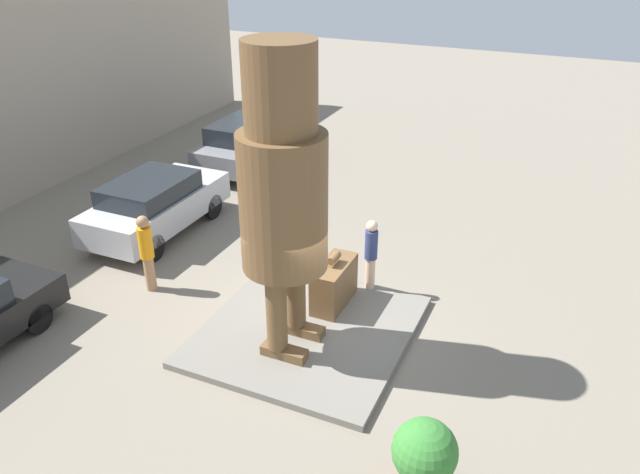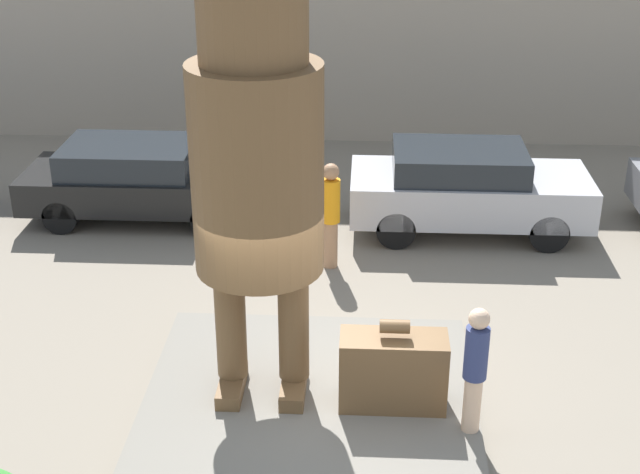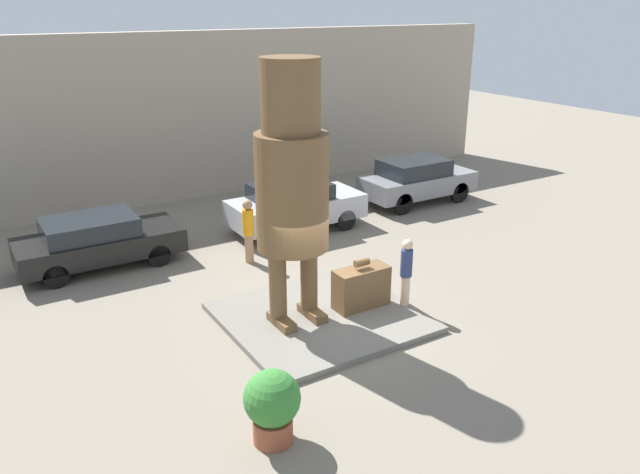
{
  "view_description": "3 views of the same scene",
  "coord_description": "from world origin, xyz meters",
  "px_view_note": "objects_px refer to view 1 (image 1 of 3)",
  "views": [
    {
      "loc": [
        -8.95,
        -4.28,
        7.27
      ],
      "look_at": [
        0.37,
        -0.1,
        1.96
      ],
      "focal_mm": 35.0,
      "sensor_mm": 36.0,
      "label": 1
    },
    {
      "loc": [
        0.62,
        -9.09,
        6.48
      ],
      "look_at": [
        0.13,
        -0.17,
        2.34
      ],
      "focal_mm": 50.0,
      "sensor_mm": 36.0,
      "label": 2
    },
    {
      "loc": [
        -6.42,
        -10.45,
        6.62
      ],
      "look_at": [
        0.02,
        0.05,
        1.94
      ],
      "focal_mm": 35.0,
      "sensor_mm": 36.0,
      "label": 3
    }
  ],
  "objects_px": {
    "worker_hivis": "(147,250)",
    "planter_pot": "(424,457)",
    "parked_car_silver": "(155,204)",
    "parked_car_grey": "(246,142)",
    "statue_figure": "(283,183)",
    "giant_suitcase": "(334,284)",
    "tourist": "(371,252)"
  },
  "relations": [
    {
      "from": "worker_hivis",
      "to": "planter_pot",
      "type": "bearing_deg",
      "value": -112.59
    },
    {
      "from": "parked_car_silver",
      "to": "worker_hivis",
      "type": "relative_size",
      "value": 2.33
    },
    {
      "from": "worker_hivis",
      "to": "parked_car_silver",
      "type": "bearing_deg",
      "value": 33.95
    },
    {
      "from": "parked_car_grey",
      "to": "statue_figure",
      "type": "bearing_deg",
      "value": -145.52
    },
    {
      "from": "parked_car_silver",
      "to": "planter_pot",
      "type": "distance_m",
      "value": 9.84
    },
    {
      "from": "giant_suitcase",
      "to": "worker_hivis",
      "type": "bearing_deg",
      "value": 103.14
    },
    {
      "from": "planter_pot",
      "to": "worker_hivis",
      "type": "height_order",
      "value": "worker_hivis"
    },
    {
      "from": "statue_figure",
      "to": "tourist",
      "type": "bearing_deg",
      "value": -16.29
    },
    {
      "from": "statue_figure",
      "to": "tourist",
      "type": "xyz_separation_m",
      "value": [
        2.48,
        -0.72,
        -2.36
      ]
    },
    {
      "from": "parked_car_grey",
      "to": "parked_car_silver",
      "type": "bearing_deg",
      "value": -177.05
    },
    {
      "from": "giant_suitcase",
      "to": "parked_car_grey",
      "type": "relative_size",
      "value": 0.32
    },
    {
      "from": "statue_figure",
      "to": "parked_car_silver",
      "type": "distance_m",
      "value": 6.49
    },
    {
      "from": "parked_car_silver",
      "to": "parked_car_grey",
      "type": "xyz_separation_m",
      "value": [
        4.98,
        0.26,
        0.02
      ]
    },
    {
      "from": "planter_pot",
      "to": "statue_figure",
      "type": "bearing_deg",
      "value": 55.69
    },
    {
      "from": "tourist",
      "to": "worker_hivis",
      "type": "relative_size",
      "value": 0.9
    },
    {
      "from": "giant_suitcase",
      "to": "parked_car_grey",
      "type": "xyz_separation_m",
      "value": [
        6.35,
        5.71,
        0.23
      ]
    },
    {
      "from": "tourist",
      "to": "worker_hivis",
      "type": "height_order",
      "value": "worker_hivis"
    },
    {
      "from": "giant_suitcase",
      "to": "worker_hivis",
      "type": "relative_size",
      "value": 0.72
    },
    {
      "from": "worker_hivis",
      "to": "parked_car_grey",
      "type": "bearing_deg",
      "value": 13.88
    },
    {
      "from": "tourist",
      "to": "worker_hivis",
      "type": "xyz_separation_m",
      "value": [
        -1.81,
        4.38,
        -0.04
      ]
    },
    {
      "from": "parked_car_silver",
      "to": "tourist",
      "type": "bearing_deg",
      "value": -94.61
    },
    {
      "from": "parked_car_silver",
      "to": "statue_figure",
      "type": "bearing_deg",
      "value": -119.65
    },
    {
      "from": "statue_figure",
      "to": "tourist",
      "type": "distance_m",
      "value": 3.49
    },
    {
      "from": "statue_figure",
      "to": "planter_pot",
      "type": "xyz_separation_m",
      "value": [
        -2.18,
        -3.2,
        -2.66
      ]
    },
    {
      "from": "parked_car_silver",
      "to": "planter_pot",
      "type": "height_order",
      "value": "parked_car_silver"
    },
    {
      "from": "worker_hivis",
      "to": "giant_suitcase",
      "type": "bearing_deg",
      "value": -76.86
    },
    {
      "from": "tourist",
      "to": "parked_car_silver",
      "type": "height_order",
      "value": "tourist"
    },
    {
      "from": "tourist",
      "to": "parked_car_silver",
      "type": "bearing_deg",
      "value": 85.39
    },
    {
      "from": "tourist",
      "to": "parked_car_silver",
      "type": "relative_size",
      "value": 0.39
    },
    {
      "from": "giant_suitcase",
      "to": "parked_car_grey",
      "type": "height_order",
      "value": "parked_car_grey"
    },
    {
      "from": "tourist",
      "to": "statue_figure",
      "type": "bearing_deg",
      "value": 163.71
    },
    {
      "from": "statue_figure",
      "to": "parked_car_silver",
      "type": "bearing_deg",
      "value": 60.35
    }
  ]
}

